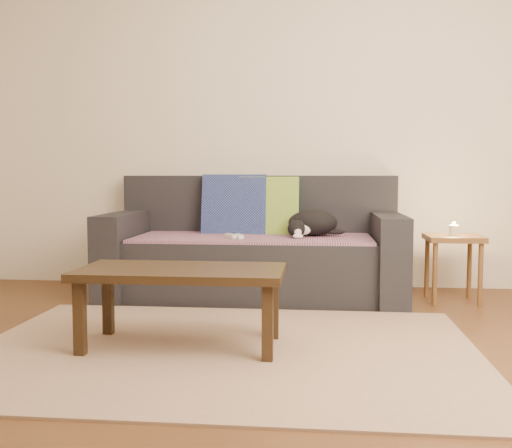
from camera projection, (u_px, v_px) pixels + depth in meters
name	position (u px, v px, depth m)	size (l,w,h in m)	color
ground	(219.00, 360.00, 2.82)	(4.50, 4.50, 0.00)	brown
back_wall	(260.00, 121.00, 4.70)	(4.50, 0.04, 2.60)	beige
sofa	(254.00, 253.00, 4.35)	(2.10, 0.94, 0.87)	#232328
throw_blanket	(253.00, 238.00, 4.25)	(1.66, 0.74, 0.02)	#49294D
cushion_navy	(235.00, 207.00, 4.51)	(0.48, 0.12, 0.48)	#130F41
cushion_green	(269.00, 208.00, 4.48)	(0.45, 0.11, 0.45)	#0C4D36
cat	(312.00, 224.00, 4.26)	(0.44, 0.41, 0.19)	black
wii_remote_a	(231.00, 236.00, 4.10)	(0.15, 0.04, 0.03)	white
wii_remote_b	(239.00, 237.00, 4.08)	(0.15, 0.04, 0.03)	white
side_table	(453.00, 247.00, 4.11)	(0.37, 0.37, 0.46)	brown
candle	(454.00, 230.00, 4.10)	(0.06, 0.06, 0.09)	beige
rug	(224.00, 350.00, 2.97)	(2.50, 1.80, 0.01)	tan
coffee_table	(181.00, 278.00, 2.99)	(1.02, 0.51, 0.41)	#312313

